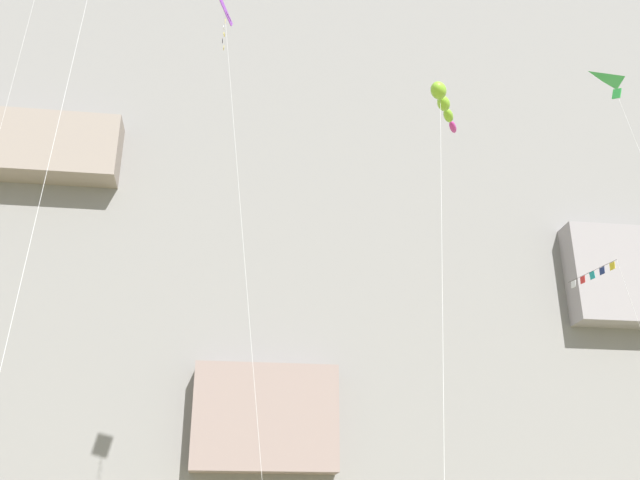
{
  "coord_description": "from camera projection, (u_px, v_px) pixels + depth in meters",
  "views": [
    {
      "loc": [
        -2.95,
        0.37,
        3.05
      ],
      "look_at": [
        0.07,
        23.05,
        12.69
      ],
      "focal_mm": 40.32,
      "sensor_mm": 36.0,
      "label": 1
    }
  ],
  "objects": [
    {
      "name": "kite_delta_front_field",
      "position": [
        629.0,
        93.0,
        35.12
      ],
      "size": [
        2.34,
        4.3,
        23.92
      ],
      "color": "green",
      "rests_on": "ground"
    },
    {
      "name": "kite_diamond_upper_left",
      "position": [
        226.0,
        26.0,
        34.88
      ],
      "size": [
        3.28,
        5.22,
        28.24
      ],
      "color": "purple",
      "rests_on": "ground"
    },
    {
      "name": "cliff_face",
      "position": [
        263.0,
        256.0,
        68.13
      ],
      "size": [
        180.0,
        25.59,
        56.35
      ],
      "color": "gray",
      "rests_on": "ground"
    },
    {
      "name": "kite_banner_high_center",
      "position": [
        606.0,
        304.0,
        34.99
      ],
      "size": [
        3.38,
        3.75,
        15.56
      ],
      "color": "black",
      "rests_on": "ground"
    },
    {
      "name": "kite_windsock_low_center",
      "position": [
        443.0,
        104.0,
        24.84
      ],
      "size": [
        3.43,
        5.95,
        17.36
      ],
      "color": "#8CCC33",
      "rests_on": "ground"
    }
  ]
}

